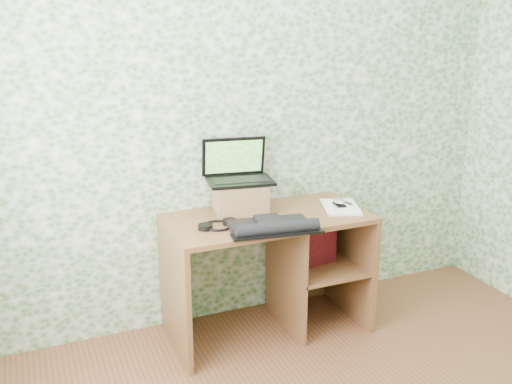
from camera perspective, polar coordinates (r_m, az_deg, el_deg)
name	(u,v)px	position (r m, az deg, el deg)	size (l,w,h in m)	color
wall_back	(248,116)	(3.52, -0.81, 7.62)	(3.50, 3.50, 0.00)	white
desk	(277,254)	(3.53, 2.15, -6.24)	(1.20, 0.60, 0.75)	brown
riser	(240,197)	(3.43, -1.59, -0.50)	(0.30, 0.25, 0.18)	#956A43
laptop	(237,171)	(3.43, -1.86, 2.11)	(0.42, 0.33, 0.26)	black
keyboard	(272,226)	(3.15, 1.64, -3.41)	(0.52, 0.32, 0.07)	black
headphones	(218,225)	(3.21, -3.85, -3.31)	(0.24, 0.19, 0.03)	black
notepad	(341,207)	(3.55, 8.46, -1.49)	(0.21, 0.30, 0.01)	white
mouse	(339,203)	(3.55, 8.33, -1.07)	(0.06, 0.10, 0.03)	#B0B0B3
pen	(343,201)	(3.63, 8.74, -0.90)	(0.01, 0.01, 0.15)	black
red_box	(316,240)	(3.59, 6.06, -4.81)	(0.26, 0.08, 0.31)	maroon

